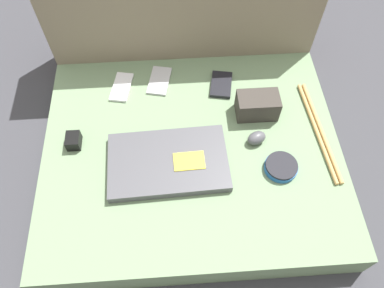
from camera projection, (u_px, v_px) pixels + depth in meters
ground_plane at (192, 164)px, 1.23m from camera, size 8.00×8.00×0.00m
couch_seat at (192, 156)px, 1.19m from camera, size 0.91×0.75×0.11m
couch_backrest at (183, 13)px, 1.30m from camera, size 0.91×0.20×0.45m
laptop at (168, 162)px, 1.10m from camera, size 0.36×0.23×0.03m
computer_mouse at (257, 138)px, 1.14m from camera, size 0.07×0.06×0.04m
speaker_puck at (281, 167)px, 1.09m from camera, size 0.10×0.10×0.02m
phone_silver at (221, 85)px, 1.27m from camera, size 0.09×0.12×0.01m
phone_black at (159, 81)px, 1.28m from camera, size 0.09×0.13×0.01m
phone_small at (122, 87)px, 1.27m from camera, size 0.08×0.13×0.01m
camera_pouch at (257, 105)px, 1.18m from camera, size 0.13×0.08×0.08m
charger_brick at (73, 141)px, 1.13m from camera, size 0.04×0.05×0.04m
drumstick_pair at (319, 130)px, 1.17m from camera, size 0.05×0.38×0.01m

